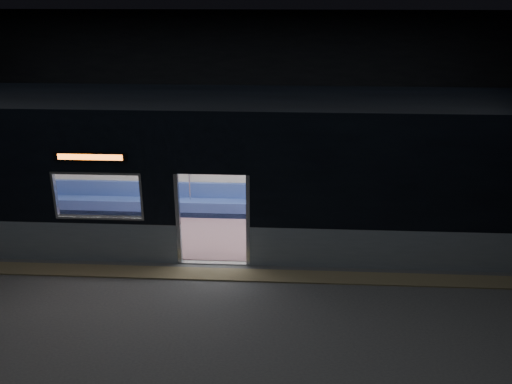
{
  "coord_description": "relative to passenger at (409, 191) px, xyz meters",
  "views": [
    {
      "loc": [
        1.5,
        -9.29,
        5.61
      ],
      "look_at": [
        0.83,
        2.3,
        1.2
      ],
      "focal_mm": 38.0,
      "sensor_mm": 36.0,
      "label": 1
    }
  ],
  "objects": [
    {
      "name": "station_envelope",
      "position": [
        -4.6,
        -3.55,
        2.84
      ],
      "size": [
        24.0,
        14.0,
        5.0
      ],
      "color": "black",
      "rests_on": "station_floor"
    },
    {
      "name": "metro_car",
      "position": [
        -4.6,
        -1.0,
        1.02
      ],
      "size": [
        18.0,
        3.04,
        3.35
      ],
      "color": "#929EAE",
      "rests_on": "station_floor"
    },
    {
      "name": "passenger",
      "position": [
        0.0,
        0.0,
        0.0
      ],
      "size": [
        0.47,
        0.76,
        1.44
      ],
      "rotation": [
        0.0,
        0.0,
        0.18
      ],
      "color": "black",
      "rests_on": "metro_car"
    },
    {
      "name": "handbag",
      "position": [
        -0.01,
        -0.24,
        -0.13
      ],
      "size": [
        0.38,
        0.35,
        0.15
      ],
      "primitive_type": "cube",
      "rotation": [
        0.0,
        0.0,
        -0.33
      ],
      "color": "black",
      "rests_on": "passenger"
    },
    {
      "name": "station_floor",
      "position": [
        -4.6,
        -3.55,
        -0.83
      ],
      "size": [
        24.0,
        14.0,
        0.01
      ],
      "primitive_type": "cube",
      "color": "#47494C",
      "rests_on": "ground"
    },
    {
      "name": "transit_map",
      "position": [
        0.4,
        0.31,
        0.63
      ],
      "size": [
        0.95,
        0.03,
        0.62
      ],
      "primitive_type": "cube",
      "color": "white",
      "rests_on": "metro_car"
    },
    {
      "name": "tactile_strip",
      "position": [
        -4.6,
        -3.0,
        -0.81
      ],
      "size": [
        22.8,
        0.5,
        0.03
      ],
      "primitive_type": "cube",
      "color": "#8C7F59",
      "rests_on": "station_floor"
    }
  ]
}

